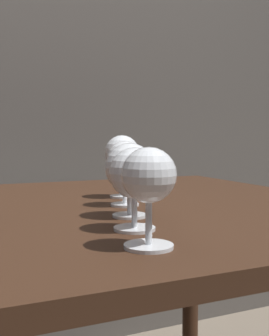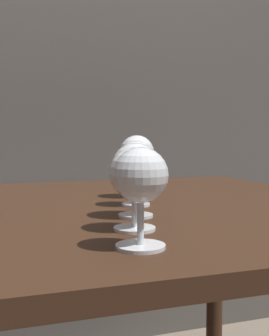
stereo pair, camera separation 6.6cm
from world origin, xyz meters
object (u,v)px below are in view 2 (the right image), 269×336
(wine_glass_amber, at_px, (134,175))
(wine_glass_cabernet, at_px, (136,161))
(wine_glass_merlot, at_px, (137,154))
(wine_glass_rose, at_px, (136,169))
(wine_glass_pinot, at_px, (141,178))

(wine_glass_amber, bearing_deg, wine_glass_cabernet, 71.02)
(wine_glass_merlot, bearing_deg, wine_glass_rose, -109.10)
(wine_glass_amber, bearing_deg, wine_glass_merlot, 70.80)
(wine_glass_amber, relative_size, wine_glass_cabernet, 0.95)
(wine_glass_pinot, distance_m, wine_glass_amber, 0.11)
(wine_glass_cabernet, bearing_deg, wine_glass_merlot, 70.37)
(wine_glass_cabernet, height_order, wine_glass_merlot, wine_glass_merlot)
(wine_glass_pinot, bearing_deg, wine_glass_rose, 73.22)
(wine_glass_amber, distance_m, wine_glass_cabernet, 0.23)
(wine_glass_rose, xyz_separation_m, wine_glass_cabernet, (0.04, 0.12, 0.01))
(wine_glass_pinot, relative_size, wine_glass_cabernet, 0.98)
(wine_glass_pinot, relative_size, wine_glass_amber, 1.03)
(wine_glass_cabernet, bearing_deg, wine_glass_rose, -108.57)
(wine_glass_pinot, relative_size, wine_glass_merlot, 0.90)
(wine_glass_rose, height_order, wine_glass_cabernet, wine_glass_cabernet)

